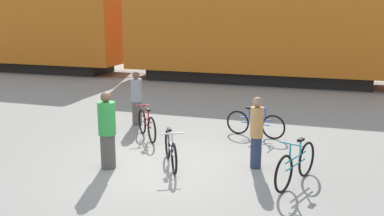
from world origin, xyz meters
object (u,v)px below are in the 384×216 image
at_px(freight_train, 257,19).
at_px(person_in_tan, 257,132).
at_px(bicycle_teal, 296,165).
at_px(person_in_green, 107,131).
at_px(bicycle_blue, 255,124).
at_px(bicycle_maroon, 147,125).
at_px(bicycle_silver, 171,150).
at_px(person_in_grey, 137,98).

distance_m(freight_train, person_in_tan, 12.01).
xyz_separation_m(bicycle_teal, person_in_green, (-3.98, -0.34, 0.45)).
bearing_deg(bicycle_blue, bicycle_maroon, -158.81).
bearing_deg(bicycle_silver, bicycle_maroon, 127.25).
height_order(bicycle_silver, person_in_tan, person_in_tan).
xyz_separation_m(freight_train, bicycle_blue, (1.68, -9.22, -2.56)).
xyz_separation_m(bicycle_silver, person_in_green, (-1.25, -0.56, 0.48)).
height_order(person_in_green, person_in_tan, person_in_green).
xyz_separation_m(person_in_tan, person_in_grey, (-4.06, 2.59, -0.01)).
xyz_separation_m(bicycle_silver, person_in_tan, (1.82, 0.46, 0.45)).
height_order(bicycle_teal, bicycle_silver, bicycle_teal).
bearing_deg(bicycle_blue, person_in_green, -127.25).
bearing_deg(bicycle_teal, person_in_green, -175.18).
xyz_separation_m(bicycle_teal, bicycle_silver, (-2.73, 0.22, -0.03)).
xyz_separation_m(bicycle_maroon, bicycle_blue, (2.74, 1.06, -0.02)).
relative_size(freight_train, person_in_green, 22.84).
bearing_deg(bicycle_silver, person_in_tan, 14.07).
bearing_deg(person_in_green, person_in_tan, -179.95).
bearing_deg(freight_train, bicycle_maroon, -95.89).
xyz_separation_m(person_in_green, person_in_grey, (-0.99, 3.61, -0.04)).
bearing_deg(bicycle_silver, bicycle_blue, 64.69).
distance_m(bicycle_blue, person_in_green, 4.34).
bearing_deg(bicycle_silver, person_in_green, -155.97).
bearing_deg(person_in_grey, bicycle_blue, -45.45).
distance_m(bicycle_maroon, bicycle_teal, 4.58).
height_order(bicycle_teal, person_in_tan, person_in_tan).
height_order(bicycle_blue, person_in_tan, person_in_tan).
relative_size(bicycle_blue, person_in_green, 0.99).
distance_m(bicycle_silver, person_in_grey, 3.81).
relative_size(person_in_green, person_in_grey, 1.05).
bearing_deg(person_in_tan, person_in_grey, 177.40).
bearing_deg(person_in_grey, person_in_green, -117.23).
distance_m(person_in_green, person_in_grey, 3.74).
relative_size(freight_train, bicycle_maroon, 29.32).
bearing_deg(person_in_grey, person_in_tan, -75.21).
bearing_deg(person_in_grey, bicycle_maroon, -97.65).
bearing_deg(bicycle_teal, person_in_tan, 143.43).
distance_m(person_in_green, person_in_tan, 3.23).
xyz_separation_m(person_in_green, person_in_tan, (3.07, 1.01, -0.03)).
relative_size(bicycle_teal, person_in_green, 1.01).
xyz_separation_m(bicycle_maroon, person_in_tan, (3.19, -1.36, 0.44)).
bearing_deg(freight_train, person_in_grey, -102.03).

